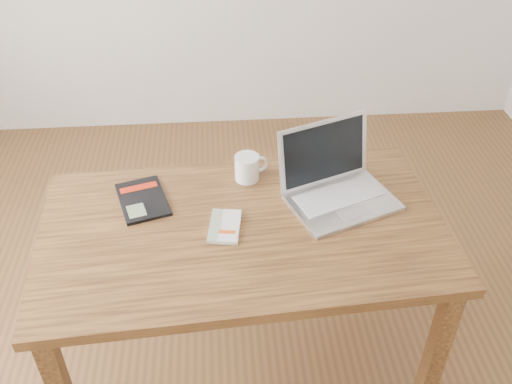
{
  "coord_description": "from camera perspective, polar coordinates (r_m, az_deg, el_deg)",
  "views": [
    {
      "loc": [
        -0.07,
        -1.47,
        2.06
      ],
      "look_at": [
        0.05,
        0.08,
        0.85
      ],
      "focal_mm": 40.0,
      "sensor_mm": 36.0,
      "label": 1
    }
  ],
  "objects": [
    {
      "name": "coffee_mug",
      "position": [
        2.17,
        -0.82,
        2.51
      ],
      "size": [
        0.13,
        0.09,
        0.1
      ],
      "rotation": [
        0.0,
        0.0,
        0.34
      ],
      "color": "white",
      "rests_on": "desk"
    },
    {
      "name": "desk",
      "position": [
        2.04,
        -1.27,
        -5.31
      ],
      "size": [
        1.45,
        0.89,
        0.75
      ],
      "rotation": [
        0.0,
        0.0,
        0.07
      ],
      "color": "#58371A",
      "rests_on": "ground"
    },
    {
      "name": "black_guidebook",
      "position": [
        2.13,
        -11.27,
        -0.74
      ],
      "size": [
        0.23,
        0.28,
        0.01
      ],
      "rotation": [
        0.0,
        0.0,
        0.29
      ],
      "color": "black",
      "rests_on": "desk"
    },
    {
      "name": "white_guidebook",
      "position": [
        1.97,
        -3.16,
        -3.45
      ],
      "size": [
        0.13,
        0.18,
        0.02
      ],
      "rotation": [
        0.0,
        0.0,
        -0.14
      ],
      "color": "beige",
      "rests_on": "desk"
    },
    {
      "name": "laptop",
      "position": [
        2.1,
        7.99,
        0.79
      ],
      "size": [
        0.45,
        0.42,
        0.26
      ],
      "rotation": [
        0.0,
        0.0,
        0.37
      ],
      "color": "silver",
      "rests_on": "desk"
    },
    {
      "name": "room",
      "position": [
        1.62,
        -4.22,
        12.18
      ],
      "size": [
        4.04,
        4.04,
        2.7
      ],
      "color": "brown",
      "rests_on": "ground"
    }
  ]
}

